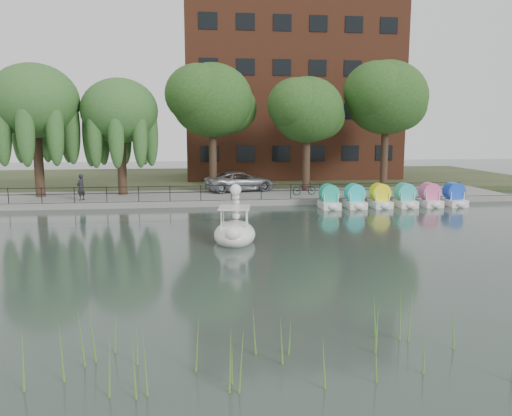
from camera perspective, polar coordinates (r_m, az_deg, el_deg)
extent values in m
plane|color=#405149|center=(20.16, -0.01, -5.46)|extent=(120.00, 120.00, 0.00)
cube|color=gray|center=(35.78, -3.17, 1.24)|extent=(40.00, 6.00, 0.40)
cube|color=gray|center=(32.87, -2.82, 0.55)|extent=(40.00, 0.25, 0.40)
cube|color=#47512D|center=(49.67, -4.29, 3.39)|extent=(60.00, 22.00, 0.36)
cylinder|color=black|center=(32.92, -2.86, 2.58)|extent=(32.00, 0.04, 0.04)
cylinder|color=black|center=(32.96, -2.85, 1.89)|extent=(32.00, 0.04, 0.04)
cylinder|color=black|center=(32.97, -2.85, 1.80)|extent=(0.05, 0.05, 1.00)
cube|color=#4C1E16|center=(50.44, 3.79, 13.93)|extent=(20.00, 10.00, 18.00)
cylinder|color=#473323|center=(37.49, -23.56, 4.40)|extent=(0.60, 0.60, 4.20)
ellipsoid|color=#437636|center=(37.44, -24.00, 11.13)|extent=(5.88, 5.88, 5.00)
cylinder|color=#473323|center=(36.82, -15.07, 4.45)|extent=(0.60, 0.60, 3.80)
ellipsoid|color=#437636|center=(36.74, -15.33, 10.67)|extent=(5.32, 5.32, 4.52)
cylinder|color=#473323|center=(37.47, -4.95, 5.34)|extent=(0.60, 0.60, 4.50)
ellipsoid|color=#3C6526|center=(37.45, -5.04, 12.15)|extent=(6.00, 6.00, 5.10)
cylinder|color=#473323|center=(37.91, 5.76, 5.03)|extent=(0.60, 0.60, 4.05)
ellipsoid|color=#3C6526|center=(37.84, 5.86, 11.09)|extent=(5.40, 5.40, 4.59)
cylinder|color=#473323|center=(40.76, 14.44, 5.55)|extent=(0.60, 0.60, 4.72)
ellipsoid|color=#3C6526|center=(40.77, 14.70, 12.11)|extent=(6.30, 6.30, 5.36)
imported|color=gray|center=(37.56, -1.81, 3.23)|extent=(4.22, 6.57, 1.69)
imported|color=gray|center=(35.55, 5.53, 2.30)|extent=(0.85, 1.79, 1.00)
imported|color=black|center=(34.63, -19.39, 2.47)|extent=(0.77, 0.86, 1.98)
ellipsoid|color=white|center=(22.58, -2.45, -3.03)|extent=(2.26, 3.19, 0.66)
cube|color=white|center=(22.40, -2.47, -2.27)|extent=(1.38, 1.47, 0.33)
cube|color=white|center=(22.30, -2.48, 0.05)|extent=(1.56, 1.66, 0.07)
ellipsoid|color=white|center=(21.29, -2.65, -3.02)|extent=(0.76, 0.63, 0.61)
sphere|color=white|center=(23.23, -2.33, 2.11)|extent=(0.53, 0.53, 0.53)
cone|color=black|center=(23.58, -2.28, 2.13)|extent=(0.26, 0.31, 0.22)
cylinder|color=yellow|center=(23.43, -2.31, 2.11)|extent=(0.30, 0.15, 0.28)
cube|color=white|center=(32.35, 8.37, 0.36)|extent=(1.15, 1.70, 0.44)
cylinder|color=#1DBC98|center=(32.34, 8.35, 1.67)|extent=(0.90, 1.20, 0.90)
cube|color=white|center=(32.84, 11.23, 0.42)|extent=(1.15, 1.70, 0.44)
cylinder|color=#20D2D1|center=(32.83, 11.22, 1.70)|extent=(0.90, 1.20, 0.90)
cube|color=white|center=(33.41, 14.00, 0.46)|extent=(1.15, 1.70, 0.44)
cylinder|color=#FFFA19|center=(33.41, 13.99, 1.73)|extent=(0.90, 1.20, 0.90)
cube|color=white|center=(34.06, 16.67, 0.51)|extent=(1.15, 1.70, 0.44)
cylinder|color=#39C0BD|center=(34.05, 16.66, 1.75)|extent=(0.90, 1.20, 0.90)
cube|color=white|center=(34.78, 19.24, 0.56)|extent=(1.15, 1.70, 0.44)
cylinder|color=pink|center=(34.77, 19.23, 1.77)|extent=(0.90, 1.20, 0.90)
cube|color=white|center=(35.56, 21.69, 0.60)|extent=(1.15, 1.70, 0.44)
cylinder|color=blue|center=(35.56, 21.69, 1.78)|extent=(0.90, 1.20, 0.90)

